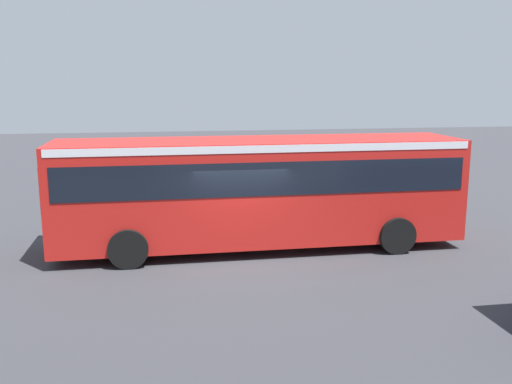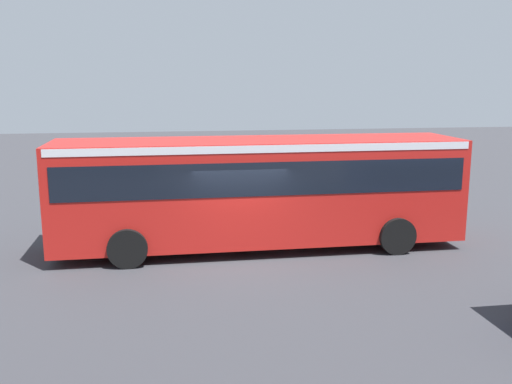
{
  "view_description": "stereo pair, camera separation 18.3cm",
  "coord_description": "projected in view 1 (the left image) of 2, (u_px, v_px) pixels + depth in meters",
  "views": [
    {
      "loc": [
        2.11,
        14.58,
        4.77
      ],
      "look_at": [
        -0.65,
        -1.16,
        1.6
      ],
      "focal_mm": 39.39,
      "sensor_mm": 36.0,
      "label": 1
    },
    {
      "loc": [
        1.93,
        14.61,
        4.77
      ],
      "look_at": [
        -0.65,
        -1.16,
        1.6
      ],
      "focal_mm": 39.39,
      "sensor_mm": 36.0,
      "label": 2
    }
  ],
  "objects": [
    {
      "name": "lane_dash_centre",
      "position": [
        98.0,
        240.0,
        17.13
      ],
      "size": [
        2.0,
        0.2,
        0.01
      ],
      "primitive_type": "cube",
      "color": "silver",
      "rests_on": "ground"
    },
    {
      "name": "city_bus",
      "position": [
        259.0,
        184.0,
        16.05
      ],
      "size": [
        11.54,
        2.85,
        3.15
      ],
      "color": "red",
      "rests_on": "ground"
    },
    {
      "name": "pedestrian",
      "position": [
        171.0,
        205.0,
        17.91
      ],
      "size": [
        0.38,
        0.38,
        1.79
      ],
      "color": "#2D2D38",
      "rests_on": "ground"
    },
    {
      "name": "lane_dash_left",
      "position": [
        228.0,
        234.0,
        17.81
      ],
      "size": [
        2.0,
        0.2,
        0.01
      ],
      "primitive_type": "cube",
      "color": "silver",
      "rests_on": "ground"
    },
    {
      "name": "ground",
      "position": [
        240.0,
        258.0,
        15.37
      ],
      "size": [
        80.0,
        80.0,
        0.0
      ],
      "primitive_type": "plane",
      "color": "#38383D"
    },
    {
      "name": "lane_dash_leftmost",
      "position": [
        349.0,
        228.0,
        18.49
      ],
      "size": [
        2.0,
        0.2,
        0.01
      ],
      "primitive_type": "cube",
      "color": "silver",
      "rests_on": "ground"
    }
  ]
}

